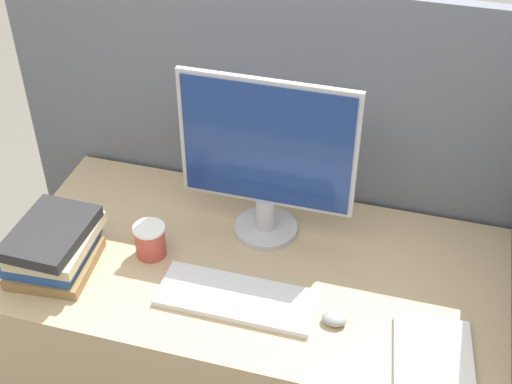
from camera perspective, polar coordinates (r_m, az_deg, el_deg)
cubicle_panel_rear at (r=2.44m, az=2.48°, el=0.18°), size 1.87×0.04×1.46m
desk at (r=2.40m, az=-0.17°, el=-12.39°), size 1.47×0.75×0.75m
monitor at (r=2.07m, az=0.86°, el=2.54°), size 0.53×0.20×0.53m
keyboard at (r=2.01m, az=-1.54°, el=-8.49°), size 0.45×0.17×0.02m
mouse at (r=1.96m, az=6.28°, el=-10.06°), size 0.07×0.05×0.03m
coffee_cup at (r=2.15m, az=-8.46°, el=-3.86°), size 0.10×0.10×0.10m
book_stack at (r=2.15m, az=-15.91°, el=-4.20°), size 0.25×0.29×0.15m
paper_pile at (r=1.93m, az=13.99°, el=-12.62°), size 0.23×0.27×0.02m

